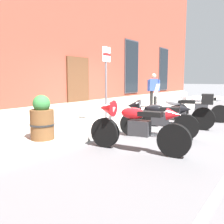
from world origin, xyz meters
TOP-DOWN VIEW (x-y plane):
  - ground_plane at (0.00, 0.00)m, footprint 140.00×140.00m
  - sidewalk at (0.00, 1.18)m, footprint 28.55×2.36m
  - brick_pub_facade at (0.00, 5.25)m, footprint 22.55×5.88m
  - motorcycle_red_sport at (-2.19, -1.29)m, footprint 0.63×2.21m
  - motorcycle_black_sport at (-0.79, -1.12)m, footprint 0.83×1.96m
  - motorcycle_silver_touring at (0.77, -1.23)m, footprint 0.80×2.20m
  - motorcycle_white_sport at (2.31, -1.30)m, footprint 0.80×1.91m
  - pedestrian_blue_top at (4.19, 1.36)m, footprint 0.37×0.53m
  - parking_sign at (-0.44, 0.73)m, footprint 0.36×0.07m
  - barrel_planter at (-2.95, 0.71)m, footprint 0.57×0.57m

SIDE VIEW (x-z plane):
  - ground_plane at x=0.00m, z-range 0.00..0.00m
  - sidewalk at x=0.00m, z-range 0.00..0.13m
  - motorcycle_black_sport at x=-0.79m, z-range 0.05..1.04m
  - motorcycle_silver_touring at x=0.77m, z-range -0.12..1.26m
  - motorcycle_red_sport at x=-2.19m, z-range 0.04..1.11m
  - motorcycle_white_sport at x=2.31m, z-range 0.05..1.11m
  - barrel_planter at x=-2.95m, z-range 0.07..1.10m
  - pedestrian_blue_top at x=4.19m, z-range 0.23..1.88m
  - parking_sign at x=-0.44m, z-range 0.48..2.87m
  - brick_pub_facade at x=0.00m, z-range -0.01..9.12m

